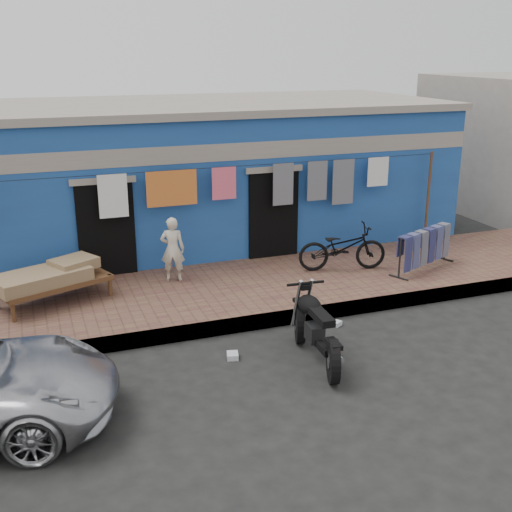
{
  "coord_description": "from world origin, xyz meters",
  "views": [
    {
      "loc": [
        -3.59,
        -7.81,
        4.55
      ],
      "look_at": [
        0.0,
        2.0,
        1.15
      ],
      "focal_mm": 45.0,
      "sensor_mm": 36.0,
      "label": 1
    }
  ],
  "objects": [
    {
      "name": "jeans_rack",
      "position": [
        3.86,
        2.65,
        0.67
      ],
      "size": [
        2.03,
        1.65,
        0.85
      ],
      "primitive_type": null,
      "rotation": [
        0.0,
        0.0,
        0.41
      ],
      "color": "black",
      "rests_on": "sidewalk"
    },
    {
      "name": "seated_person",
      "position": [
        -1.07,
        3.73,
        0.88
      ],
      "size": [
        0.53,
        0.43,
        1.26
      ],
      "primitive_type": "imported",
      "rotation": [
        0.0,
        0.0,
        2.82
      ],
      "color": "beige",
      "rests_on": "sidewalk"
    },
    {
      "name": "curb",
      "position": [
        0.0,
        1.55,
        0.12
      ],
      "size": [
        28.0,
        0.1,
        0.25
      ],
      "primitive_type": "cube",
      "color": "gray",
      "rests_on": "ground"
    },
    {
      "name": "clothesline",
      "position": [
        0.01,
        4.25,
        1.8
      ],
      "size": [
        10.06,
        0.06,
        2.1
      ],
      "color": "brown",
      "rests_on": "sidewalk"
    },
    {
      "name": "bicycle",
      "position": [
        2.28,
        3.17,
        0.82
      ],
      "size": [
        1.86,
        1.0,
        1.14
      ],
      "primitive_type": "imported",
      "rotation": [
        0.0,
        0.0,
        1.35
      ],
      "color": "black",
      "rests_on": "sidewalk"
    },
    {
      "name": "building",
      "position": [
        -0.0,
        6.99,
        1.69
      ],
      "size": [
        12.2,
        5.2,
        3.36
      ],
      "color": "navy",
      "rests_on": "ground"
    },
    {
      "name": "charpoy",
      "position": [
        -3.3,
        3.33,
        0.59
      ],
      "size": [
        2.66,
        2.32,
        0.68
      ],
      "primitive_type": null,
      "rotation": [
        0.0,
        0.0,
        0.37
      ],
      "color": "brown",
      "rests_on": "sidewalk"
    },
    {
      "name": "litter_a",
      "position": [
        0.62,
        0.94,
        0.04
      ],
      "size": [
        0.18,
        0.14,
        0.08
      ],
      "primitive_type": "cube",
      "rotation": [
        0.0,
        0.0,
        -0.03
      ],
      "color": "silver",
      "rests_on": "ground"
    },
    {
      "name": "sidewalk",
      "position": [
        0.0,
        3.0,
        0.12
      ],
      "size": [
        28.0,
        3.0,
        0.25
      ],
      "primitive_type": "cube",
      "color": "brown",
      "rests_on": "ground"
    },
    {
      "name": "motorcycle",
      "position": [
        0.29,
        0.16,
        0.55
      ],
      "size": [
        0.81,
        1.78,
        1.11
      ],
      "primitive_type": null,
      "rotation": [
        0.0,
        0.0,
        -0.06
      ],
      "color": "black",
      "rests_on": "ground"
    },
    {
      "name": "ground",
      "position": [
        0.0,
        0.0,
        0.0
      ],
      "size": [
        80.0,
        80.0,
        0.0
      ],
      "primitive_type": "plane",
      "color": "black",
      "rests_on": "ground"
    },
    {
      "name": "litter_b",
      "position": [
        1.19,
        1.2,
        0.04
      ],
      "size": [
        0.2,
        0.18,
        0.08
      ],
      "primitive_type": "cube",
      "rotation": [
        0.0,
        0.0,
        0.53
      ],
      "color": "silver",
      "rests_on": "ground"
    },
    {
      "name": "litter_c",
      "position": [
        -0.87,
        0.67,
        0.04
      ],
      "size": [
        0.22,
        0.25,
        0.08
      ],
      "primitive_type": "cube",
      "rotation": [
        0.0,
        0.0,
        1.31
      ],
      "color": "silver",
      "rests_on": "ground"
    }
  ]
}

